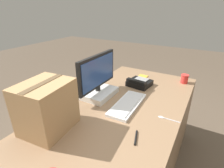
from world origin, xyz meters
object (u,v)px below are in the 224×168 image
object	(u,v)px
desk_phone	(139,83)
cardboard_box	(47,107)
spoon	(165,118)
sticky_note_pad	(143,76)
monitor	(98,82)
keyboard	(128,104)
paper_cup_right	(184,79)
pen_marker	(136,138)

from	to	relation	value
desk_phone	cardboard_box	size ratio (longest dim) A/B	0.68
spoon	sticky_note_pad	distance (m)	0.79
desk_phone	spoon	world-z (taller)	desk_phone
monitor	desk_phone	xyz separation A→B (m)	(0.38, -0.24, -0.10)
cardboard_box	keyboard	bearing A→B (deg)	-32.41
spoon	paper_cup_right	bearing A→B (deg)	-90.74
keyboard	desk_phone	distance (m)	0.41
keyboard	monitor	bearing A→B (deg)	82.86
pen_marker	sticky_note_pad	world-z (taller)	pen_marker
paper_cup_right	pen_marker	xyz separation A→B (m)	(-1.01, 0.11, -0.04)
paper_cup_right	sticky_note_pad	bearing A→B (deg)	96.60
spoon	cardboard_box	size ratio (longest dim) A/B	0.45
paper_cup_right	cardboard_box	bearing A→B (deg)	152.28
keyboard	sticky_note_pad	xyz separation A→B (m)	(0.65, 0.12, -0.01)
pen_marker	keyboard	bearing A→B (deg)	15.42
monitor	pen_marker	bearing A→B (deg)	-124.25
keyboard	pen_marker	world-z (taller)	keyboard
paper_cup_right	pen_marker	bearing A→B (deg)	174.01
spoon	sticky_note_pad	size ratio (longest dim) A/B	1.52
cardboard_box	pen_marker	xyz separation A→B (m)	(0.19, -0.53, -0.15)
monitor	paper_cup_right	world-z (taller)	monitor
desk_phone	sticky_note_pad	size ratio (longest dim) A/B	2.31
paper_cup_right	cardboard_box	size ratio (longest dim) A/B	0.26
paper_cup_right	cardboard_box	xyz separation A→B (m)	(-1.20, 0.63, 0.11)
desk_phone	paper_cup_right	world-z (taller)	paper_cup_right
monitor	cardboard_box	size ratio (longest dim) A/B	1.45
desk_phone	cardboard_box	bearing A→B (deg)	170.82
pen_marker	sticky_note_pad	distance (m)	1.02
keyboard	paper_cup_right	xyz separation A→B (m)	(0.70, -0.31, 0.03)
monitor	desk_phone	size ratio (longest dim) A/B	2.13
desk_phone	keyboard	bearing A→B (deg)	-164.47
keyboard	pen_marker	bearing A→B (deg)	-148.74
monitor	sticky_note_pad	xyz separation A→B (m)	(0.62, -0.18, -0.13)
paper_cup_right	sticky_note_pad	size ratio (longest dim) A/B	0.89
spoon	pen_marker	distance (m)	0.31
keyboard	pen_marker	size ratio (longest dim) A/B	3.55
spoon	cardboard_box	distance (m)	0.80
paper_cup_right	desk_phone	bearing A→B (deg)	127.98
pen_marker	sticky_note_pad	bearing A→B (deg)	0.94
paper_cup_right	spoon	size ratio (longest dim) A/B	0.58
desk_phone	pen_marker	bearing A→B (deg)	-152.98
desk_phone	sticky_note_pad	bearing A→B (deg)	18.95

